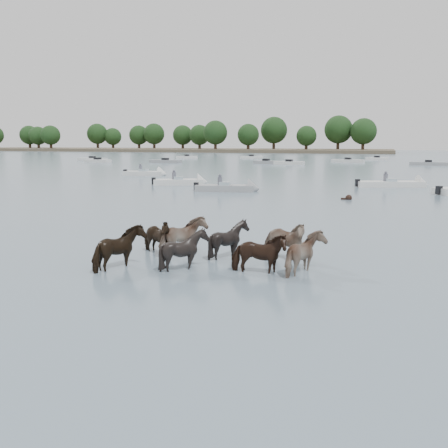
% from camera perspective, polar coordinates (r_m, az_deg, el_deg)
% --- Properties ---
extents(ground, '(400.00, 400.00, 0.00)m').
position_cam_1_polar(ground, '(16.53, -6.68, -3.80)').
color(ground, slate).
rests_on(ground, ground).
extents(shoreline, '(160.00, 30.00, 1.00)m').
position_cam_1_polar(shoreline, '(181.64, -7.04, 8.62)').
color(shoreline, '#4C4233').
rests_on(shoreline, ground).
extents(pony_herd, '(6.94, 4.34, 1.49)m').
position_cam_1_polar(pony_herd, '(15.44, -1.52, -2.69)').
color(pony_herd, black).
rests_on(pony_herd, ground).
extents(swimming_pony, '(0.72, 0.44, 0.44)m').
position_cam_1_polar(swimming_pony, '(33.23, 14.33, 2.96)').
color(swimming_pony, black).
rests_on(swimming_pony, ground).
extents(motorboat_a, '(5.02, 3.41, 1.92)m').
position_cam_1_polar(motorboat_a, '(43.46, -4.42, 4.93)').
color(motorboat_a, silver).
rests_on(motorboat_a, ground).
extents(motorboat_b, '(5.21, 2.56, 1.92)m').
position_cam_1_polar(motorboat_b, '(37.64, 1.22, 4.22)').
color(motorboat_b, gray).
rests_on(motorboat_b, ground).
extents(motorboat_c, '(6.20, 3.38, 1.92)m').
position_cam_1_polar(motorboat_c, '(43.73, 19.89, 4.41)').
color(motorboat_c, silver).
rests_on(motorboat_c, ground).
extents(motorboat_f, '(5.15, 2.12, 1.92)m').
position_cam_1_polar(motorboat_f, '(55.25, -8.66, 5.87)').
color(motorboat_f, silver).
rests_on(motorboat_f, ground).
extents(distant_flotilla, '(102.44, 28.86, 0.93)m').
position_cam_1_polar(distant_flotilla, '(88.83, 13.11, 7.18)').
color(distant_flotilla, silver).
rests_on(distant_flotilla, ground).
extents(treeline, '(150.62, 22.00, 12.12)m').
position_cam_1_polar(treeline, '(179.67, -5.10, 10.51)').
color(treeline, '#382619').
rests_on(treeline, ground).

